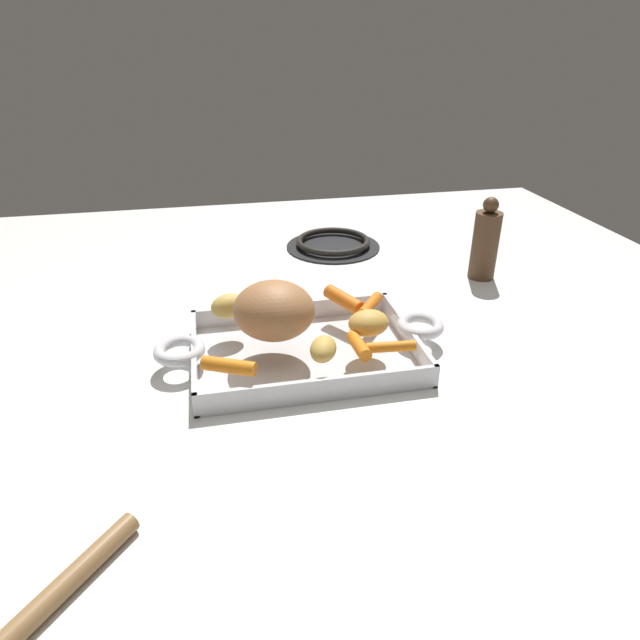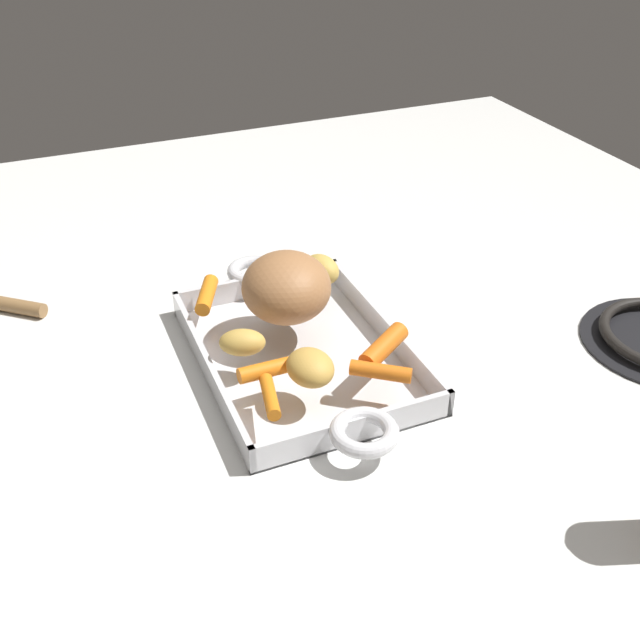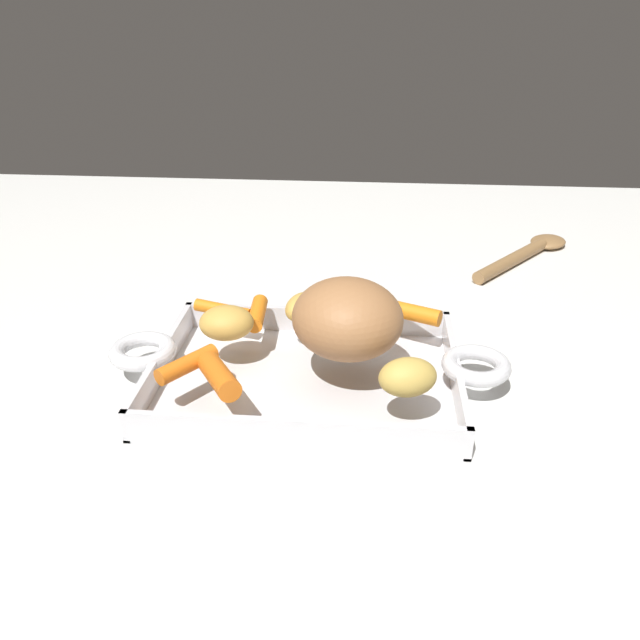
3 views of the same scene
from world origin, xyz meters
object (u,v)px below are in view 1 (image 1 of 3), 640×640
Objects in this scene: roasting_dish at (305,349)px; baby_carrot_northeast at (344,299)px; stove_burner_rear at (333,243)px; pepper_mill at (485,243)px; pork_roast at (274,311)px; potato_corner at (369,323)px; potato_golden_large at (229,306)px; baby_carrot_center_right at (229,366)px; baby_carrot_long at (391,347)px; baby_carrot_southeast at (370,305)px; potato_whole at (323,349)px; baby_carrot_center_left at (359,346)px.

baby_carrot_northeast is at bearing -136.25° from roasting_dish.
pepper_mill is (-0.25, 0.22, 0.06)m from stove_burner_rear.
roasting_dish is 0.08m from pork_roast.
potato_corner is at bearing 165.68° from roasting_dish.
pepper_mill reaches higher than stove_burner_rear.
stove_burner_rear is at bearing -108.20° from roasting_dish.
baby_carrot_northeast is 0.18m from potato_golden_large.
baby_carrot_center_right reaches higher than stove_burner_rear.
baby_carrot_long is at bearing 153.62° from pork_roast.
stove_burner_rear is 0.33m from pepper_mill.
stove_burner_rear is (-0.26, -0.52, -0.04)m from baby_carrot_center_right.
baby_carrot_center_right is at bearing 30.28° from baby_carrot_southeast.
roasting_dish is 0.09m from potato_whole.
stove_burner_rear is (-0.14, -0.44, -0.00)m from roasting_dish.
baby_carrot_northeast is 0.37m from stove_burner_rear.
baby_carrot_center_right is at bearing 16.42° from potato_corner.
pepper_mill reaches higher than baby_carrot_center_right.
baby_carrot_long is at bearing 179.78° from potato_whole.
potato_corner is 0.21m from potato_golden_large.
stove_burner_rear is 1.30× the size of pepper_mill.
baby_carrot_long is 0.43× the size of pepper_mill.
baby_carrot_southeast is (-0.11, -0.05, 0.04)m from roasting_dish.
baby_carrot_center_left is 0.85× the size of baby_carrot_northeast.
baby_carrot_center_right is 0.21m from potato_corner.
baby_carrot_center_right is at bearing 1.87° from baby_carrot_long.
roasting_dish is 6.12× the size of baby_carrot_northeast.
baby_carrot_long is at bearing 144.70° from roasting_dish.
pork_roast is 0.17m from baby_carrot_long.
stove_burner_rear is (-0.25, -0.37, -0.05)m from potato_golden_large.
pork_roast is 2.17× the size of potato_whole.
pepper_mill is (-0.50, -0.30, 0.02)m from baby_carrot_center_right.
baby_carrot_northeast is at bearing -82.29° from potato_corner.
baby_carrot_southeast reaches higher than stove_burner_rear.
potato_whole reaches higher than roasting_dish.
potato_corner is (-0.01, 0.10, 0.01)m from baby_carrot_northeast.
potato_corner reaches higher than baby_carrot_southeast.
baby_carrot_northeast is at bearing -140.62° from baby_carrot_center_right.
baby_carrot_northeast is at bearing 79.51° from stove_burner_rear.
pepper_mill reaches higher than baby_carrot_long.
baby_carrot_center_left is 0.14m from baby_carrot_northeast.
baby_carrot_center_left is at bearing 41.18° from pepper_mill.
baby_carrot_center_right is 1.27× the size of potato_golden_large.
baby_carrot_center_right is (0.11, 0.08, 0.04)m from roasting_dish.
baby_carrot_long is 0.41m from pepper_mill.
baby_carrot_long is 1.13× the size of potato_corner.
potato_whole is 0.96× the size of potato_golden_large.
stove_burner_rear is (-0.08, -0.50, -0.04)m from baby_carrot_center_left.
pepper_mill is at bearing -149.04° from baby_carrot_center_right.
baby_carrot_center_right is at bearing 36.09° from roasting_dish.
roasting_dish is 0.10m from potato_corner.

